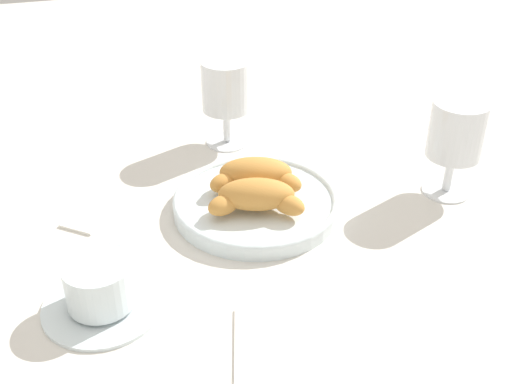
% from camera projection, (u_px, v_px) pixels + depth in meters
% --- Properties ---
extents(ground_plane, '(2.20, 2.20, 0.00)m').
position_uv_depth(ground_plane, '(245.00, 216.00, 0.88)').
color(ground_plane, silver).
extents(pastry_plate, '(0.23, 0.23, 0.02)m').
position_uv_depth(pastry_plate, '(256.00, 203.00, 0.88)').
color(pastry_plate, silver).
rests_on(pastry_plate, ground_plane).
extents(croissant_large, '(0.13, 0.09, 0.04)m').
position_uv_depth(croissant_large, '(256.00, 175.00, 0.89)').
color(croissant_large, '#CC893D').
rests_on(croissant_large, pastry_plate).
extents(croissant_small, '(0.13, 0.09, 0.04)m').
position_uv_depth(croissant_small, '(256.00, 197.00, 0.84)').
color(croissant_small, '#CC893D').
rests_on(croissant_small, pastry_plate).
extents(coffee_cup_near, '(0.14, 0.14, 0.06)m').
position_uv_depth(coffee_cup_near, '(101.00, 289.00, 0.71)').
color(coffee_cup_near, silver).
rests_on(coffee_cup_near, ground_plane).
extents(juice_glass_left, '(0.08, 0.08, 0.14)m').
position_uv_depth(juice_glass_left, '(457.00, 133.00, 0.88)').
color(juice_glass_left, white).
rests_on(juice_glass_left, ground_plane).
extents(juice_glass_right, '(0.08, 0.08, 0.14)m').
position_uv_depth(juice_glass_right, '(226.00, 90.00, 1.00)').
color(juice_glass_right, white).
rests_on(juice_glass_right, ground_plane).
extents(sugar_packet, '(0.06, 0.06, 0.01)m').
position_uv_depth(sugar_packet, '(82.00, 222.00, 0.86)').
color(sugar_packet, white).
rests_on(sugar_packet, ground_plane).
extents(folded_napkin, '(0.13, 0.13, 0.01)m').
position_uv_depth(folded_napkin, '(287.00, 344.00, 0.68)').
color(folded_napkin, silver).
rests_on(folded_napkin, ground_plane).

